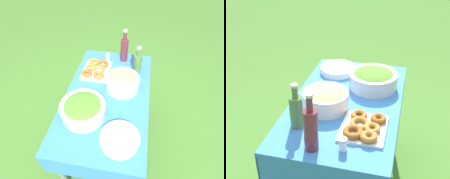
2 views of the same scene
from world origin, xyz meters
TOP-DOWN VIEW (x-y plane):
  - ground_plane at (0.00, 0.00)m, footprint 14.00×14.00m
  - picnic_table at (0.00, 0.00)m, footprint 1.22×0.70m
  - salad_bowl at (-0.23, 0.14)m, footprint 0.34×0.34m
  - pasta_bowl at (0.11, -0.11)m, footprint 0.29×0.29m
  - donut_platter at (0.28, 0.16)m, footprint 0.32×0.26m
  - plate_stack at (-0.40, -0.16)m, footprint 0.27×0.27m
  - olive_oil_bottle at (0.33, -0.22)m, footprint 0.08×0.08m
  - wine_bottle at (0.50, -0.07)m, footprint 0.07×0.07m
  - salt_shaker at (0.48, 0.09)m, footprint 0.04×0.04m

SIDE VIEW (x-z plane):
  - ground_plane at x=0.00m, z-range 0.00..0.00m
  - picnic_table at x=0.00m, z-range 0.25..0.99m
  - donut_platter at x=0.28m, z-range 0.74..0.79m
  - plate_stack at x=-0.40m, z-range 0.74..0.79m
  - salt_shaker at x=0.48m, z-range 0.74..0.81m
  - salad_bowl at x=-0.23m, z-range 0.74..0.87m
  - pasta_bowl at x=0.11m, z-range 0.74..0.87m
  - olive_oil_bottle at x=0.33m, z-range 0.71..0.98m
  - wine_bottle at x=0.50m, z-range 0.70..1.03m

